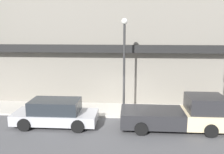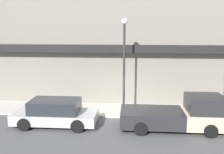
{
  "view_description": "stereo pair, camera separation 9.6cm",
  "coord_description": "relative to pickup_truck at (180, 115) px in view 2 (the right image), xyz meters",
  "views": [
    {
      "loc": [
        0.58,
        -14.29,
        5.3
      ],
      "look_at": [
        -0.52,
        1.08,
        2.32
      ],
      "focal_mm": 40.0,
      "sensor_mm": 36.0,
      "label": 1
    },
    {
      "loc": [
        0.68,
        -14.28,
        5.3
      ],
      "look_at": [
        -0.52,
        1.08,
        2.32
      ],
      "focal_mm": 40.0,
      "sensor_mm": 36.0,
      "label": 2
    }
  ],
  "objects": [
    {
      "name": "fire_hydrant",
      "position": [
        -7.56,
        1.9,
        -0.39
      ],
      "size": [
        0.16,
        0.16,
        0.58
      ],
      "color": "yellow",
      "rests_on": "sidewalk"
    },
    {
      "name": "sidewalk",
      "position": [
        -3.33,
        2.7,
        -0.74
      ],
      "size": [
        36.0,
        2.71,
        0.12
      ],
      "color": "#B7B2A8",
      "rests_on": "ground"
    },
    {
      "name": "ground_plane",
      "position": [
        -3.33,
        1.34,
        -0.8
      ],
      "size": [
        80.0,
        80.0,
        0.0
      ],
      "primitive_type": "plane",
      "color": "#4C4C4F"
    },
    {
      "name": "parked_car",
      "position": [
        -6.82,
        0.0,
        -0.09
      ],
      "size": [
        4.61,
        2.04,
        1.46
      ],
      "rotation": [
        0.0,
        0.0,
        0.01
      ],
      "color": "#ADADB2",
      "rests_on": "ground"
    },
    {
      "name": "pickup_truck",
      "position": [
        0.0,
        0.0,
        0.0
      ],
      "size": [
        5.56,
        2.25,
        1.84
      ],
      "rotation": [
        0.0,
        0.0,
        -0.03
      ],
      "color": "beige",
      "rests_on": "ground"
    },
    {
      "name": "building",
      "position": [
        -3.34,
        5.53,
        4.52
      ],
      "size": [
        19.8,
        3.8,
        10.65
      ],
      "color": "gray",
      "rests_on": "ground"
    },
    {
      "name": "street_lamp",
      "position": [
        -3.07,
        1.82,
        2.92
      ],
      "size": [
        0.36,
        0.36,
        5.8
      ],
      "color": "#2D2D2D",
      "rests_on": "sidewalk"
    }
  ]
}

